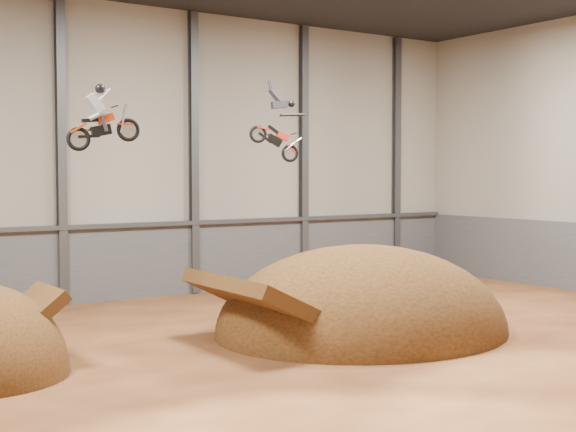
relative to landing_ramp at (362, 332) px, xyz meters
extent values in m
plane|color=#532B16|center=(-4.02, -2.43, 0.00)|extent=(40.00, 40.00, 0.00)
cube|color=#9F998C|center=(-4.02, 12.57, 7.00)|extent=(40.00, 0.10, 14.00)
cube|color=#53565B|center=(-4.02, 12.47, 1.75)|extent=(39.80, 0.18, 3.50)
cube|color=#47494F|center=(-4.02, 12.32, 3.55)|extent=(39.80, 0.35, 0.20)
cube|color=#47494F|center=(-7.36, 12.37, 7.00)|extent=(0.40, 0.36, 13.90)
cube|color=#47494F|center=(-0.69, 12.37, 7.00)|extent=(0.40, 0.36, 13.90)
cube|color=#47494F|center=(5.98, 12.37, 7.00)|extent=(0.40, 0.36, 13.90)
cube|color=#47494F|center=(12.64, 12.37, 7.00)|extent=(0.40, 0.36, 13.90)
ellipsoid|color=#39210E|center=(0.00, 0.00, 0.00)|extent=(11.47, 10.14, 6.61)
camera|label=1|loc=(-19.05, -23.28, 5.97)|focal=50.00mm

